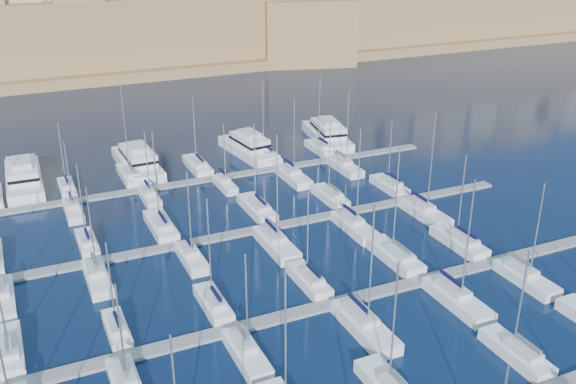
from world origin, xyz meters
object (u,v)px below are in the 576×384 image
motor_yacht_a (23,177)px  motor_yacht_b (138,161)px  sailboat_4 (517,353)px  motor_yacht_d (327,134)px  motor_yacht_c (249,147)px

motor_yacht_a → motor_yacht_b: 19.40m
motor_yacht_a → sailboat_4: bearing=-59.0°
sailboat_4 → motor_yacht_b: (-23.47, 71.01, 1.00)m
sailboat_4 → motor_yacht_d: (15.40, 71.08, 1.00)m
motor_yacht_b → motor_yacht_c: size_ratio=1.09×
motor_yacht_d → motor_yacht_a: bearing=179.8°
motor_yacht_a → motor_yacht_b: size_ratio=1.03×
motor_yacht_c → motor_yacht_d: bearing=3.1°
motor_yacht_b → sailboat_4: bearing=-71.7°
motor_yacht_a → motor_yacht_c: size_ratio=1.13×
motor_yacht_a → motor_yacht_d: (58.28, -0.21, -0.00)m
motor_yacht_a → motor_yacht_b: bearing=-0.9°
sailboat_4 → motor_yacht_b: bearing=108.3°
sailboat_4 → motor_yacht_c: sailboat_4 is taller
motor_yacht_b → motor_yacht_c: bearing=-2.4°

